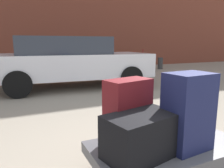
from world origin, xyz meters
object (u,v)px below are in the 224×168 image
at_px(suitcase_maroon_rear_left, 128,111).
at_px(bollard_kerb_mid, 131,65).
at_px(duffel_bag_black_front_right, 141,136).
at_px(suitcase_navy_front_left, 188,111).
at_px(bollard_kerb_near, 101,66).
at_px(luggage_cart, 167,151).
at_px(bicycle_leaning, 137,61).
at_px(parked_car, 71,61).
at_px(bollard_kerb_far, 160,63).

relative_size(suitcase_maroon_rear_left, bollard_kerb_mid, 1.03).
bearing_deg(duffel_bag_black_front_right, suitcase_navy_front_left, -16.58).
bearing_deg(bollard_kerb_near, luggage_cart, -107.38).
height_order(suitcase_navy_front_left, bicycle_leaning, suitcase_navy_front_left).
bearing_deg(bollard_kerb_mid, parked_car, -142.61).
bearing_deg(parked_car, bollard_kerb_far, 27.45).
xyz_separation_m(suitcase_navy_front_left, bicycle_leaning, (4.44, 8.14, -0.30)).
xyz_separation_m(parked_car, bollard_kerb_near, (2.00, 2.68, -0.48)).
distance_m(suitcase_maroon_rear_left, bollard_kerb_mid, 8.18).
height_order(suitcase_navy_front_left, parked_car, parked_car).
xyz_separation_m(suitcase_navy_front_left, bollard_kerb_near, (2.18, 7.41, -0.39)).
height_order(bicycle_leaning, bollard_kerb_far, bicycle_leaning).
distance_m(parked_car, bicycle_leaning, 5.47).
distance_m(luggage_cart, bollard_kerb_near, 7.63).
height_order(suitcase_navy_front_left, bollard_kerb_far, suitcase_navy_front_left).
distance_m(luggage_cart, duffel_bag_black_front_right, 0.42).
distance_m(parked_car, bollard_kerb_far, 5.83).
relative_size(bicycle_leaning, bollard_kerb_near, 2.98).
bearing_deg(bollard_kerb_far, bicycle_leaning, 140.68).
relative_size(duffel_bag_black_front_right, bollard_kerb_mid, 1.04).
height_order(duffel_bag_black_front_right, bollard_kerb_near, duffel_bag_black_front_right).
xyz_separation_m(parked_car, bicycle_leaning, (4.26, 3.41, -0.39)).
bearing_deg(suitcase_navy_front_left, bollard_kerb_mid, 59.05).
bearing_deg(bollard_kerb_mid, bicycle_leaning, 44.04).
height_order(parked_car, bollard_kerb_near, parked_car).
height_order(luggage_cart, suitcase_navy_front_left, suitcase_navy_front_left).
xyz_separation_m(parked_car, bollard_kerb_mid, (3.50, 2.68, -0.48)).
bearing_deg(bollard_kerb_near, duffel_bag_black_front_right, -109.54).
bearing_deg(duffel_bag_black_front_right, bollard_kerb_far, 40.37).
relative_size(luggage_cart, parked_car, 0.31).
relative_size(suitcase_navy_front_left, bollard_kerb_near, 1.16).
bearing_deg(bollard_kerb_far, bollard_kerb_mid, 180.00).
height_order(duffel_bag_black_front_right, bollard_kerb_far, duffel_bag_black_front_right).
relative_size(bollard_kerb_near, bollard_kerb_far, 1.00).
height_order(duffel_bag_black_front_right, parked_car, parked_car).
relative_size(parked_car, bollard_kerb_mid, 7.84).
distance_m(suitcase_navy_front_left, suitcase_maroon_rear_left, 0.52).
bearing_deg(bicycle_leaning, suitcase_navy_front_left, -118.62).
height_order(luggage_cart, parked_car, parked_car).
height_order(bollard_kerb_near, bollard_kerb_mid, same).
bearing_deg(bollard_kerb_far, suitcase_maroon_rear_left, -129.00).
xyz_separation_m(suitcase_maroon_rear_left, bollard_kerb_near, (2.58, 7.08, -0.35)).
height_order(bicycle_leaning, bollard_kerb_mid, bicycle_leaning).
distance_m(duffel_bag_black_front_right, bollard_kerb_far, 9.36).
height_order(duffel_bag_black_front_right, bicycle_leaning, bicycle_leaning).
bearing_deg(parked_car, suitcase_maroon_rear_left, -97.50).
relative_size(luggage_cart, bollard_kerb_mid, 2.45).
height_order(parked_car, bicycle_leaning, parked_car).
distance_m(bollard_kerb_mid, bollard_kerb_far, 1.65).
bearing_deg(duffel_bag_black_front_right, bollard_kerb_mid, 49.23).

